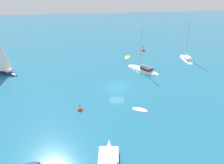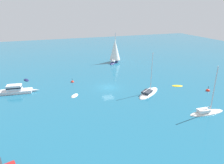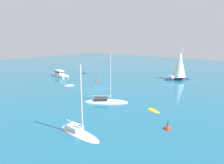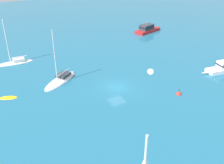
{
  "view_description": "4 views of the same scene",
  "coord_description": "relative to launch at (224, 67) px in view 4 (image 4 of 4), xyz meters",
  "views": [
    {
      "loc": [
        -38.73,
        5.65,
        18.35
      ],
      "look_at": [
        0.13,
        0.84,
        0.92
      ],
      "focal_mm": 40.7,
      "sensor_mm": 36.0,
      "label": 1
    },
    {
      "loc": [
        -14.11,
        -42.01,
        17.52
      ],
      "look_at": [
        -0.24,
        -3.34,
        2.5
      ],
      "focal_mm": 33.36,
      "sensor_mm": 36.0,
      "label": 2
    },
    {
      "loc": [
        29.43,
        -31.96,
        11.3
      ],
      "look_at": [
        0.39,
        3.6,
        1.09
      ],
      "focal_mm": 32.3,
      "sensor_mm": 36.0,
      "label": 3
    },
    {
      "loc": [
        17.92,
        31.93,
        20.01
      ],
      "look_at": [
        1.63,
        1.54,
        2.03
      ],
      "focal_mm": 42.72,
      "sensor_mm": 36.0,
      "label": 4
    }
  ],
  "objects": [
    {
      "name": "ground_plane",
      "position": [
        19.54,
        -3.66,
        -0.72
      ],
      "size": [
        160.0,
        160.0,
        0.0
      ],
      "primitive_type": "plane",
      "color": "#1E607F"
    },
    {
      "name": "launch",
      "position": [
        0.0,
        0.0,
        0.0
      ],
      "size": [
        8.24,
        2.93,
        1.84
      ],
      "rotation": [
        0.0,
        0.0,
        6.15
      ],
      "color": "white",
      "rests_on": "ground"
    },
    {
      "name": "sailboat",
      "position": [
        31.78,
        -20.95,
        -0.51
      ],
      "size": [
        6.82,
        2.07,
        8.75
      ],
      "rotation": [
        0.0,
        0.0,
        6.24
      ],
      "color": "silver",
      "rests_on": "ground"
    },
    {
      "name": "cabin_cruiser",
      "position": [
        -1.61,
        -25.6,
        0.09
      ],
      "size": [
        8.77,
        4.4,
        3.07
      ],
      "rotation": [
        0.0,
        0.0,
        3.41
      ],
      "color": "#B21E1E",
      "rests_on": "ground"
    },
    {
      "name": "yacht",
      "position": [
        26.57,
        -9.89,
        -0.63
      ],
      "size": [
        7.59,
        6.42,
        9.35
      ],
      "rotation": [
        0.0,
        0.0,
        0.63
      ],
      "color": "white",
      "rests_on": "ground"
    },
    {
      "name": "dinghy",
      "position": [
        11.46,
        -5.83,
        -0.72
      ],
      "size": [
        2.3,
        2.58,
        0.47
      ],
      "rotation": [
        0.0,
        0.0,
        4.09
      ],
      "color": "silver",
      "rests_on": "ground"
    },
    {
      "name": "tender_1",
      "position": [
        35.04,
        -8.26,
        -0.72
      ],
      "size": [
        2.77,
        1.99,
        0.33
      ],
      "rotation": [
        0.0,
        0.0,
        5.89
      ],
      "color": "yellow",
      "rests_on": "ground"
    },
    {
      "name": "channel_buoy",
      "position": [
        12.45,
        2.66,
        -0.72
      ],
      "size": [
        0.78,
        0.78,
        1.28
      ],
      "color": "red",
      "rests_on": "ground"
    }
  ]
}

